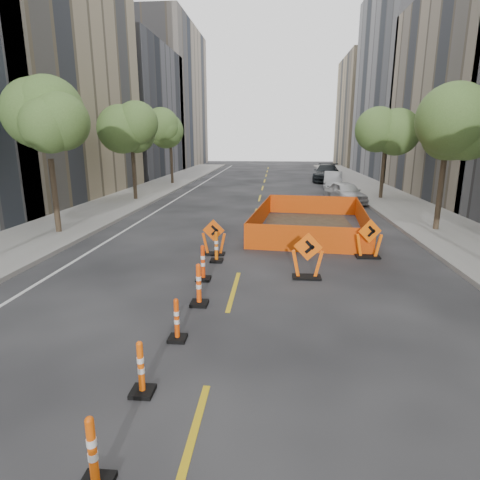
# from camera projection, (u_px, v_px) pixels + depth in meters

# --- Properties ---
(ground_plane) EXTENTS (140.00, 140.00, 0.00)m
(ground_plane) POSITION_uv_depth(u_px,v_px,m) (211.00, 370.00, 7.37)
(ground_plane) COLOR black
(sidewalk_left) EXTENTS (4.00, 90.00, 0.15)m
(sidewalk_left) POSITION_uv_depth(u_px,v_px,m) (69.00, 223.00, 19.71)
(sidewalk_left) COLOR gray
(sidewalk_left) RESTS_ON ground
(sidewalk_right) EXTENTS (4.00, 90.00, 0.15)m
(sidewalk_right) POSITION_uv_depth(u_px,v_px,m) (449.00, 231.00, 18.17)
(sidewalk_right) COLOR gray
(sidewalk_right) RESTS_ON ground
(bld_left_d) EXTENTS (12.00, 16.00, 14.00)m
(bld_left_d) POSITION_uv_depth(u_px,v_px,m) (115.00, 112.00, 44.95)
(bld_left_d) COLOR #4C4C51
(bld_left_d) RESTS_ON ground
(bld_left_e) EXTENTS (12.00, 20.00, 20.00)m
(bld_left_e) POSITION_uv_depth(u_px,v_px,m) (156.00, 98.00, 60.04)
(bld_left_e) COLOR gray
(bld_left_e) RESTS_ON ground
(bld_right_d) EXTENTS (12.00, 18.00, 20.00)m
(bld_right_d) POSITION_uv_depth(u_px,v_px,m) (429.00, 81.00, 42.27)
(bld_right_d) COLOR gray
(bld_right_d) RESTS_ON ground
(bld_right_e) EXTENTS (12.00, 14.00, 16.00)m
(bld_right_e) POSITION_uv_depth(u_px,v_px,m) (383.00, 112.00, 60.52)
(bld_right_e) COLOR tan
(bld_right_e) RESTS_ON ground
(tree_l_b) EXTENTS (2.80, 2.80, 5.95)m
(tree_l_b) POSITION_uv_depth(u_px,v_px,m) (47.00, 129.00, 16.63)
(tree_l_b) COLOR #382B1E
(tree_l_b) RESTS_ON ground
(tree_l_c) EXTENTS (2.80, 2.80, 5.95)m
(tree_l_c) POSITION_uv_depth(u_px,v_px,m) (131.00, 132.00, 26.28)
(tree_l_c) COLOR #382B1E
(tree_l_c) RESTS_ON ground
(tree_l_d) EXTENTS (2.80, 2.80, 5.95)m
(tree_l_d) POSITION_uv_depth(u_px,v_px,m) (170.00, 134.00, 35.94)
(tree_l_d) COLOR #382B1E
(tree_l_d) RESTS_ON ground
(tree_r_b) EXTENTS (2.80, 2.80, 5.95)m
(tree_r_b) POSITION_uv_depth(u_px,v_px,m) (448.00, 129.00, 17.13)
(tree_r_b) COLOR #382B1E
(tree_r_b) RESTS_ON ground
(tree_r_c) EXTENTS (2.80, 2.80, 5.95)m
(tree_r_c) POSITION_uv_depth(u_px,v_px,m) (386.00, 132.00, 26.78)
(tree_r_c) COLOR #382B1E
(tree_r_c) RESTS_ON ground
(channelizer_1) EXTENTS (0.39, 0.39, 1.00)m
(channelizer_1) POSITION_uv_depth(u_px,v_px,m) (93.00, 453.00, 4.78)
(channelizer_1) COLOR #D94D09
(channelizer_1) RESTS_ON ground
(channelizer_2) EXTENTS (0.38, 0.38, 0.96)m
(channelizer_2) POSITION_uv_depth(u_px,v_px,m) (141.00, 368.00, 6.57)
(channelizer_2) COLOR #EE560A
(channelizer_2) RESTS_ON ground
(channelizer_3) EXTENTS (0.37, 0.37, 0.94)m
(channelizer_3) POSITION_uv_depth(u_px,v_px,m) (177.00, 320.00, 8.36)
(channelizer_3) COLOR #DB4309
(channelizer_3) RESTS_ON ground
(channelizer_4) EXTENTS (0.44, 0.44, 1.11)m
(channelizer_4) POSITION_uv_depth(u_px,v_px,m) (199.00, 285.00, 10.12)
(channelizer_4) COLOR #FF4C0A
(channelizer_4) RESTS_ON ground
(channelizer_5) EXTENTS (0.43, 0.43, 1.09)m
(channelizer_5) POSITION_uv_depth(u_px,v_px,m) (203.00, 263.00, 11.93)
(channelizer_5) COLOR #E53B09
(channelizer_5) RESTS_ON ground
(channelizer_6) EXTENTS (0.42, 0.42, 1.07)m
(channelizer_6) POSITION_uv_depth(u_px,v_px,m) (216.00, 247.00, 13.72)
(channelizer_6) COLOR #DF5C09
(channelizer_6) RESTS_ON ground
(chevron_sign_left) EXTENTS (0.89, 0.55, 1.32)m
(chevron_sign_left) POSITION_uv_depth(u_px,v_px,m) (214.00, 237.00, 14.54)
(chevron_sign_left) COLOR #DC4E09
(chevron_sign_left) RESTS_ON ground
(chevron_sign_center) EXTENTS (1.03, 0.72, 1.43)m
(chevron_sign_center) POSITION_uv_depth(u_px,v_px,m) (308.00, 256.00, 12.04)
(chevron_sign_center) COLOR #FF5C0A
(chevron_sign_center) RESTS_ON ground
(chevron_sign_right) EXTENTS (1.04, 0.76, 1.40)m
(chevron_sign_right) POSITION_uv_depth(u_px,v_px,m) (369.00, 239.00, 14.15)
(chevron_sign_right) COLOR #FF620A
(chevron_sign_right) RESTS_ON ground
(safety_fence) EXTENTS (5.59, 8.57, 1.01)m
(safety_fence) POSITION_uv_depth(u_px,v_px,m) (310.00, 218.00, 18.72)
(safety_fence) COLOR #F5610C
(safety_fence) RESTS_ON ground
(parked_car_near) EXTENTS (2.63, 4.39, 1.40)m
(parked_car_near) POSITION_uv_depth(u_px,v_px,m) (345.00, 192.00, 26.25)
(parked_car_near) COLOR silver
(parked_car_near) RESTS_ON ground
(parked_car_mid) EXTENTS (2.03, 4.39, 1.39)m
(parked_car_mid) POSITION_uv_depth(u_px,v_px,m) (333.00, 180.00, 34.14)
(parked_car_mid) COLOR gray
(parked_car_mid) RESTS_ON ground
(parked_car_far) EXTENTS (3.33, 6.07, 1.67)m
(parked_car_far) POSITION_uv_depth(u_px,v_px,m) (326.00, 173.00, 39.51)
(parked_car_far) COLOR black
(parked_car_far) RESTS_ON ground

